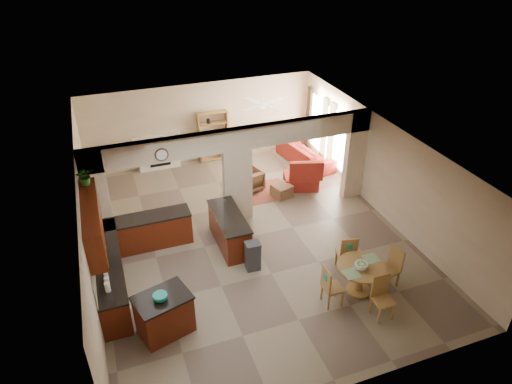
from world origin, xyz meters
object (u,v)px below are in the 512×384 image
object	(u,v)px
dining_table	(360,275)
sofa	(305,154)
kitchen_island	(164,314)
armchair	(249,180)

from	to	relation	value
dining_table	sofa	bearing A→B (deg)	75.65
kitchen_island	sofa	xyz separation A→B (m)	(6.05, 5.98, -0.13)
kitchen_island	sofa	world-z (taller)	kitchen_island
kitchen_island	armchair	distance (m)	6.07
kitchen_island	dining_table	xyz separation A→B (m)	(4.43, -0.36, 0.02)
kitchen_island	armchair	bearing A→B (deg)	38.16
sofa	armchair	bearing A→B (deg)	103.95
sofa	armchair	distance (m)	2.69
kitchen_island	armchair	xyz separation A→B (m)	(3.58, 4.90, -0.14)
dining_table	armchair	bearing A→B (deg)	99.15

